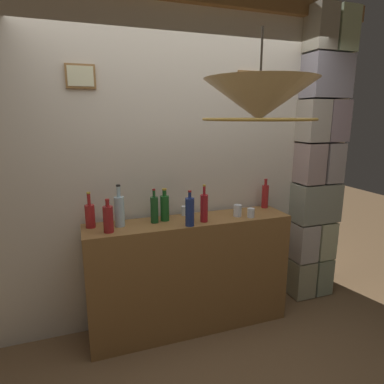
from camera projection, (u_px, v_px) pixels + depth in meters
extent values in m
cube|color=beige|center=(180.00, 164.00, 2.88)|extent=(3.56, 0.08, 2.85)
cube|color=olive|center=(80.00, 76.00, 2.43)|extent=(0.22, 0.03, 0.17)
cube|color=beige|center=(80.00, 76.00, 2.41)|extent=(0.19, 0.01, 0.14)
cube|color=olive|center=(250.00, 83.00, 2.89)|extent=(0.25, 0.03, 0.20)
cube|color=beige|center=(251.00, 83.00, 2.87)|extent=(0.22, 0.01, 0.17)
cube|color=#A9A784|center=(299.00, 276.00, 3.45)|extent=(0.22, 0.30, 0.38)
cube|color=#95A284|center=(317.00, 273.00, 3.52)|extent=(0.20, 0.30, 0.38)
cube|color=beige|center=(301.00, 240.00, 3.36)|extent=(0.22, 0.30, 0.38)
cube|color=beige|center=(320.00, 238.00, 3.43)|extent=(0.20, 0.30, 0.38)
cube|color=gray|center=(314.00, 202.00, 3.30)|extent=(0.46, 0.30, 0.38)
cube|color=#A58F8A|center=(308.00, 163.00, 3.18)|extent=(0.20, 0.30, 0.38)
cube|color=#A29996|center=(327.00, 162.00, 3.25)|extent=(0.20, 0.30, 0.38)
cube|color=#ADA596|center=(311.00, 121.00, 3.09)|extent=(0.22, 0.30, 0.38)
cube|color=gray|center=(331.00, 121.00, 3.16)|extent=(0.22, 0.30, 0.38)
cube|color=#938F9C|center=(325.00, 77.00, 3.04)|extent=(0.42, 0.30, 0.38)
cube|color=#A39D89|center=(318.00, 29.00, 2.91)|extent=(0.20, 0.30, 0.38)
cube|color=#B3C89D|center=(339.00, 31.00, 2.98)|extent=(0.21, 0.30, 0.38)
cube|color=olive|center=(190.00, 275.00, 2.85)|extent=(1.73, 0.37, 1.00)
cylinder|color=#ACCDD7|center=(119.00, 212.00, 2.55)|extent=(0.08, 0.08, 0.24)
cylinder|color=#ACCDD7|center=(118.00, 192.00, 2.52)|extent=(0.03, 0.03, 0.08)
cylinder|color=black|center=(118.00, 185.00, 2.51)|extent=(0.03, 0.03, 0.01)
cylinder|color=navy|center=(190.00, 212.00, 2.57)|extent=(0.07, 0.07, 0.22)
cylinder|color=navy|center=(190.00, 195.00, 2.53)|extent=(0.02, 0.02, 0.05)
cylinder|color=maroon|center=(190.00, 191.00, 2.53)|extent=(0.03, 0.03, 0.01)
cylinder|color=maroon|center=(108.00, 219.00, 2.42)|extent=(0.08, 0.08, 0.20)
cylinder|color=maroon|center=(107.00, 204.00, 2.39)|extent=(0.03, 0.03, 0.04)
cylinder|color=maroon|center=(107.00, 200.00, 2.39)|extent=(0.03, 0.03, 0.01)
cylinder|color=#194D21|center=(154.00, 210.00, 2.64)|extent=(0.06, 0.06, 0.21)
cylinder|color=#194D21|center=(154.00, 194.00, 2.61)|extent=(0.02, 0.02, 0.06)
cylinder|color=maroon|center=(154.00, 190.00, 2.60)|extent=(0.03, 0.03, 0.01)
cylinder|color=#195720|center=(165.00, 208.00, 2.70)|extent=(0.07, 0.07, 0.21)
cylinder|color=#195720|center=(164.00, 193.00, 2.67)|extent=(0.03, 0.03, 0.05)
cylinder|color=#B7932D|center=(164.00, 189.00, 2.66)|extent=(0.04, 0.04, 0.01)
cylinder|color=#A31F21|center=(90.00, 216.00, 2.53)|extent=(0.08, 0.08, 0.18)
cylinder|color=#A31F21|center=(89.00, 199.00, 2.50)|extent=(0.03, 0.03, 0.09)
cylinder|color=#B7932D|center=(88.00, 193.00, 2.49)|extent=(0.03, 0.03, 0.01)
cylinder|color=#A61B23|center=(204.00, 208.00, 2.67)|extent=(0.06, 0.06, 0.23)
cylinder|color=#A61B23|center=(204.00, 190.00, 2.63)|extent=(0.02, 0.02, 0.07)
cylinder|color=#B7932D|center=(204.00, 185.00, 2.62)|extent=(0.03, 0.03, 0.01)
cylinder|color=maroon|center=(265.00, 197.00, 3.08)|extent=(0.06, 0.06, 0.21)
cylinder|color=maroon|center=(266.00, 183.00, 3.05)|extent=(0.03, 0.03, 0.05)
cylinder|color=maroon|center=(266.00, 180.00, 3.05)|extent=(0.03, 0.03, 0.01)
cylinder|color=silver|center=(238.00, 211.00, 2.83)|extent=(0.07, 0.07, 0.10)
cylinder|color=silver|center=(251.00, 213.00, 2.80)|extent=(0.06, 0.06, 0.08)
cylinder|color=silver|center=(185.00, 211.00, 2.86)|extent=(0.06, 0.06, 0.08)
cone|color=beige|center=(259.00, 100.00, 1.78)|extent=(0.62, 0.62, 0.22)
cylinder|color=black|center=(262.00, 53.00, 1.73)|extent=(0.01, 0.01, 0.26)
torus|color=#AD8433|center=(259.00, 119.00, 1.81)|extent=(0.62, 0.62, 0.02)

